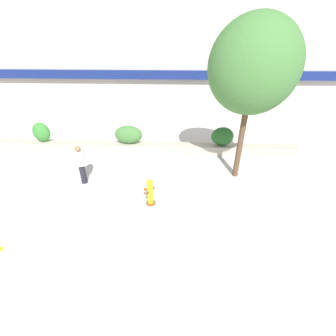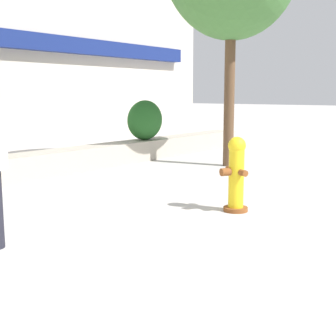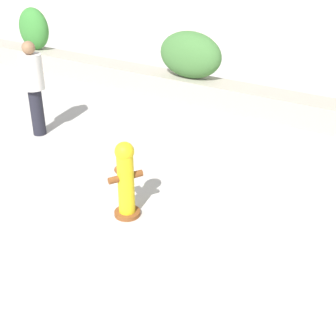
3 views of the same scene
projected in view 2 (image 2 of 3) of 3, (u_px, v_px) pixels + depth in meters
ground_plane at (284, 266)px, 4.62m from camera, size 120.00×120.00×0.00m
hedge_bush_2 at (145, 120)px, 11.94m from camera, size 1.17×0.62×1.01m
fire_hydrant at (236, 174)px, 6.68m from camera, size 0.49×0.48×1.08m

